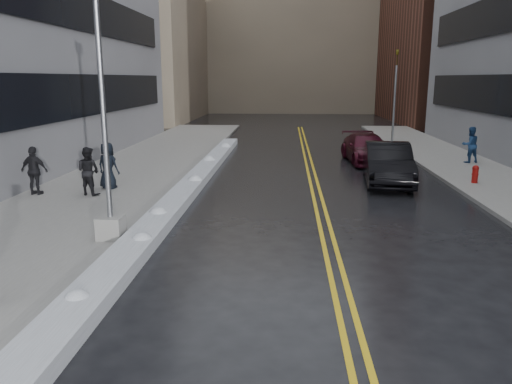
% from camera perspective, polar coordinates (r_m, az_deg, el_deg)
% --- Properties ---
extents(ground, '(160.00, 160.00, 0.00)m').
position_cam_1_polar(ground, '(11.36, -3.50, -9.46)').
color(ground, black).
rests_on(ground, ground).
extents(sidewalk_west, '(5.50, 50.00, 0.15)m').
position_cam_1_polar(sidewalk_west, '(22.03, -15.28, 1.32)').
color(sidewalk_west, gray).
rests_on(sidewalk_west, ground).
extents(sidewalk_east, '(4.00, 50.00, 0.15)m').
position_cam_1_polar(sidewalk_east, '(22.59, 26.04, 0.74)').
color(sidewalk_east, gray).
rests_on(sidewalk_east, ground).
extents(lane_line_left, '(0.12, 50.00, 0.01)m').
position_cam_1_polar(lane_line_left, '(20.90, 6.27, 0.90)').
color(lane_line_left, gold).
rests_on(lane_line_left, ground).
extents(lane_line_right, '(0.12, 50.00, 0.01)m').
position_cam_1_polar(lane_line_right, '(20.92, 7.09, 0.89)').
color(lane_line_right, gold).
rests_on(lane_line_right, ground).
extents(snow_ridge, '(0.90, 30.00, 0.34)m').
position_cam_1_polar(snow_ridge, '(19.26, -7.86, 0.33)').
color(snow_ridge, silver).
rests_on(snow_ridge, ground).
extents(building_west_far, '(14.00, 22.00, 18.00)m').
position_cam_1_polar(building_west_far, '(57.16, -14.23, 17.20)').
color(building_west_far, gray).
rests_on(building_west_far, ground).
extents(building_far, '(36.00, 16.00, 22.00)m').
position_cam_1_polar(building_far, '(70.75, 4.30, 18.27)').
color(building_far, gray).
rests_on(building_far, ground).
extents(lamppost, '(0.65, 0.65, 7.62)m').
position_cam_1_polar(lamppost, '(13.38, -16.80, 4.68)').
color(lamppost, gray).
rests_on(lamppost, sidewalk_west).
extents(fire_hydrant, '(0.26, 0.26, 0.73)m').
position_cam_1_polar(fire_hydrant, '(22.14, 23.77, 1.98)').
color(fire_hydrant, maroon).
rests_on(fire_hydrant, sidewalk_east).
extents(traffic_signal, '(0.16, 0.20, 6.00)m').
position_cam_1_polar(traffic_signal, '(35.18, 15.60, 10.93)').
color(traffic_signal, gray).
rests_on(traffic_signal, sidewalk_east).
extents(pedestrian_b, '(1.03, 0.91, 1.76)m').
position_cam_1_polar(pedestrian_b, '(19.08, -18.61, 2.28)').
color(pedestrian_b, black).
rests_on(pedestrian_b, sidewalk_west).
extents(pedestrian_c, '(1.00, 0.79, 1.78)m').
position_cam_1_polar(pedestrian_c, '(20.00, -16.57, 2.91)').
color(pedestrian_c, black).
rests_on(pedestrian_c, sidewalk_west).
extents(pedestrian_d, '(1.09, 0.57, 1.77)m').
position_cam_1_polar(pedestrian_d, '(19.83, -23.99, 2.24)').
color(pedestrian_d, black).
rests_on(pedestrian_d, sidewalk_west).
extents(pedestrian_east, '(1.01, 0.87, 1.80)m').
position_cam_1_polar(pedestrian_east, '(27.34, 23.28, 4.98)').
color(pedestrian_east, navy).
rests_on(pedestrian_east, sidewalk_east).
extents(car_black, '(2.27, 5.28, 1.69)m').
position_cam_1_polar(car_black, '(21.52, 14.81, 3.17)').
color(car_black, black).
rests_on(car_black, ground).
extents(car_maroon, '(2.42, 5.18, 1.46)m').
position_cam_1_polar(car_maroon, '(26.77, 12.52, 4.88)').
color(car_maroon, '#370815').
rests_on(car_maroon, ground).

